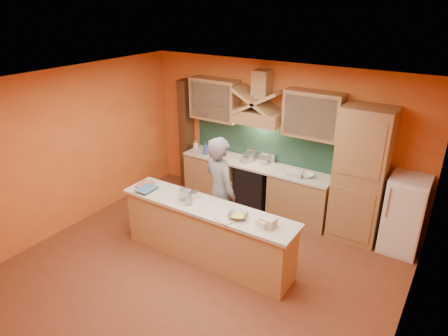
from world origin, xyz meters
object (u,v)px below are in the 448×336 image
Objects in this scene: stove at (255,186)px; fridge at (404,215)px; kitchen_scale at (193,196)px; mixing_bowl at (238,216)px; person at (220,192)px.

stove is 0.69× the size of fridge.
mixing_bowl is (0.89, -0.13, -0.01)m from kitchen_scale.
person is 0.86m from mixing_bowl.
person is at bearing -85.38° from stove.
person is 0.47m from kitchen_scale.
kitchen_scale is at bearing 83.93° from person.
fridge is at bearing 45.38° from mixing_bowl.
mixing_bowl is (0.67, -0.55, 0.04)m from person.
fridge is 0.69× the size of person.
kitchen_scale reaches higher than mixing_bowl.
stove is 7.55× the size of kitchen_scale.
fridge is 10.91× the size of kitchen_scale.
fridge reaches higher than kitchen_scale.
fridge is 4.60× the size of mixing_bowl.
person reaches higher than kitchen_scale.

